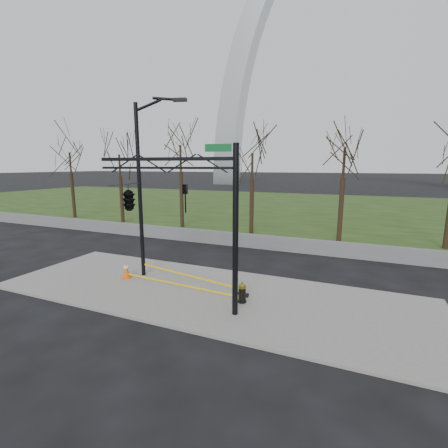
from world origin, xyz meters
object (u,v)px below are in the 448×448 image
at_px(street_light, 144,179).
at_px(traffic_signal_mast, 148,198).
at_px(fire_hydrant, 242,293).
at_px(traffic_cone, 126,270).

relative_size(street_light, traffic_signal_mast, 1.37).
bearing_deg(fire_hydrant, traffic_cone, -167.64).
xyz_separation_m(fire_hydrant, traffic_cone, (-5.90, 0.43, 0.00)).
bearing_deg(fire_hydrant, street_light, -175.83).
relative_size(fire_hydrant, street_light, 0.10).
bearing_deg(traffic_cone, traffic_signal_mast, -34.01).
bearing_deg(traffic_cone, fire_hydrant, -4.12).
relative_size(traffic_cone, traffic_signal_mast, 0.13).
distance_m(traffic_cone, street_light, 4.33).
height_order(fire_hydrant, street_light, street_light).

